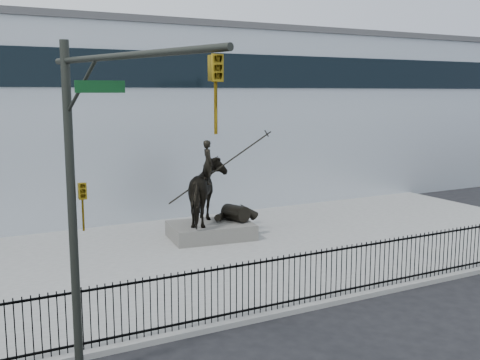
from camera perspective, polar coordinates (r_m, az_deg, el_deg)
name	(u,v)px	position (r m, az deg, el deg)	size (l,w,h in m)	color
ground	(349,320)	(15.64, 11.00, -13.83)	(120.00, 120.00, 0.00)	black
plaza	(230,252)	(21.18, -1.05, -7.34)	(30.00, 12.00, 0.15)	gray
building	(125,119)	(32.50, -11.57, 6.09)	(44.00, 14.00, 9.00)	silver
picket_fence	(322,274)	(16.25, 8.29, -9.48)	(22.10, 0.10, 1.50)	black
statue_plinth	(211,231)	(22.84, -2.98, -5.15)	(3.26, 2.24, 0.61)	#5C5954
equestrian_statue	(212,192)	(22.52, -2.86, -1.22)	(4.15, 2.83, 3.54)	black
traffic_signal_left	(94,198)	(10.97, -14.65, -1.73)	(1.52, 4.84, 7.00)	#242722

